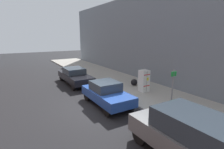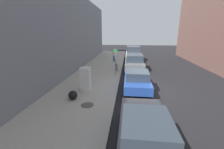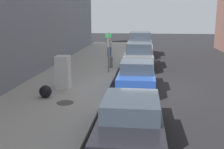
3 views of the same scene
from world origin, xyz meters
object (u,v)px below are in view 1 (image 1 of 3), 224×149
street_sign_post (172,91)px  parked_hatchback_blue (107,93)px  discarded_refrigerator (144,81)px  fire_hydrant (202,123)px  parked_sedan_dark (75,76)px  parked_suv_gray (194,138)px  trash_bag (134,82)px

street_sign_post → parked_hatchback_blue: street_sign_post is taller
discarded_refrigerator → parked_hatchback_blue: 3.61m
fire_hydrant → parked_sedan_dark: bearing=-80.2°
parked_sedan_dark → parked_suv_gray: 11.69m
street_sign_post → parked_suv_gray: street_sign_post is taller
parked_sedan_dark → parked_hatchback_blue: bearing=90.0°
parked_sedan_dark → parked_suv_gray: size_ratio=1.01×
discarded_refrigerator → trash_bag: (-0.35, -1.60, -0.53)m
street_sign_post → parked_suv_gray: (1.84, 2.52, -0.61)m
trash_bag → parked_sedan_dark: parked_sedan_dark is taller
street_sign_post → parked_sedan_dark: (1.84, -9.17, -0.79)m
parked_hatchback_blue → trash_bag: bearing=-150.5°
trash_bag → parked_suv_gray: parked_suv_gray is taller
discarded_refrigerator → trash_bag: 1.72m
discarded_refrigerator → parked_sedan_dark: (3.55, -5.15, -0.20)m
trash_bag → parked_sedan_dark: bearing=-42.4°
street_sign_post → parked_suv_gray: 3.18m
street_sign_post → fire_hydrant: bearing=90.9°
parked_suv_gray → parked_hatchback_blue: bearing=-90.0°
discarded_refrigerator → street_sign_post: size_ratio=0.65×
trash_bag → parked_sedan_dark: 5.29m
street_sign_post → trash_bag: street_sign_post is taller
parked_sedan_dark → parked_suv_gray: parked_suv_gray is taller
fire_hydrant → parked_suv_gray: parked_suv_gray is taller
street_sign_post → trash_bag: 6.08m
parked_suv_gray → parked_sedan_dark: bearing=-90.0°
trash_bag → parked_suv_gray: 9.03m
street_sign_post → parked_suv_gray: size_ratio=0.53×
discarded_refrigerator → parked_hatchback_blue: bearing=9.8°
parked_hatchback_blue → parked_suv_gray: bearing=90.0°
street_sign_post → parked_hatchback_blue: (1.84, -3.40, -0.77)m
parked_sedan_dark → fire_hydrant: bearing=99.8°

